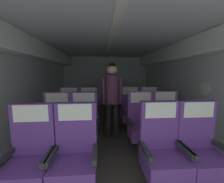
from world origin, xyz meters
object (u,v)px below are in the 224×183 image
seat_c_left_aisle (89,112)px  flight_attendant (112,92)px  seat_a_left_aisle (75,156)px  seat_c_right_window (131,111)px  seat_a_right_aisle (201,150)px  seat_b_right_aisle (166,123)px  seat_c_right_aisle (149,110)px  seat_a_right_window (162,151)px  seat_a_left_window (30,158)px  seat_b_right_window (141,124)px  seat_b_left_window (57,126)px  seat_c_left_window (69,112)px  seat_b_left_aisle (84,126)px

seat_c_left_aisle → flight_attendant: 0.95m
seat_a_left_aisle → seat_c_right_window: (1.07, 1.94, 0.00)m
seat_a_right_aisle → seat_b_right_aisle: size_ratio=1.00×
seat_c_right_aisle → seat_a_right_window: bearing=-104.9°
seat_a_left_window → seat_b_right_window: (1.58, 0.96, 0.00)m
seat_a_left_window → seat_a_right_aisle: (2.06, 0.01, 0.00)m
seat_a_right_window → flight_attendant: 1.57m
seat_b_left_window → seat_c_left_window: 0.95m
seat_b_left_aisle → seat_c_right_aisle: (1.58, 0.97, 0.00)m
seat_a_right_window → seat_b_left_aisle: same height
seat_c_left_window → flight_attendant: 1.30m
seat_c_left_aisle → seat_c_right_window: size_ratio=1.00×
flight_attendant → seat_a_right_window: bearing=-86.0°
seat_b_left_window → seat_a_left_window: bearing=-89.7°
seat_a_left_aisle → seat_c_right_aisle: size_ratio=1.00×
seat_b_left_aisle → seat_c_right_aisle: bearing=31.4°
seat_b_left_window → seat_b_right_window: (1.59, -0.01, 0.00)m
seat_b_left_aisle → flight_attendant: flight_attendant is taller
seat_c_right_window → flight_attendant: bearing=-133.5°
seat_a_left_aisle → seat_a_right_aisle: 1.56m
seat_b_left_aisle → seat_b_right_aisle: bearing=0.4°
seat_a_left_window → seat_b_right_window: size_ratio=1.00×
seat_a_left_window → seat_c_left_aisle: same height
flight_attendant → seat_c_left_aisle: bearing=118.1°
seat_b_right_window → seat_c_left_window: bearing=148.5°
seat_b_right_aisle → seat_c_right_window: bearing=117.3°
seat_b_right_aisle → seat_a_right_window: bearing=-118.1°
seat_b_right_aisle → seat_b_right_window: 0.50m
seat_a_right_window → seat_c_left_window: 2.47m
seat_a_left_window → seat_c_left_aisle: 2.00m
seat_a_right_aisle → seat_c_right_window: size_ratio=1.00×
seat_a_right_window → flight_attendant: size_ratio=0.65×
seat_a_right_aisle → seat_c_right_window: same height
seat_a_left_window → seat_b_left_window: same height
seat_a_left_window → seat_a_right_window: same height
seat_a_right_aisle → seat_c_left_window: size_ratio=1.00×
seat_b_left_aisle → seat_b_right_window: size_ratio=1.00×
seat_b_right_window → flight_attendant: size_ratio=0.65×
seat_a_right_window → seat_b_right_window: size_ratio=1.00×
seat_b_right_aisle → seat_c_right_window: (-0.50, 0.97, 0.00)m
seat_c_right_window → seat_b_right_window: bearing=-89.8°
seat_c_left_aisle → seat_a_right_window: bearing=-60.9°
seat_b_right_window → flight_attendant: bearing=141.5°
flight_attendant → seat_b_left_window: bearing=-175.4°
seat_a_left_aisle → seat_c_left_window: bearing=104.6°
seat_a_left_aisle → flight_attendant: (0.54, 1.38, 0.56)m
seat_b_left_window → seat_c_right_window: (1.58, 0.97, 0.00)m
seat_a_left_window → seat_c_left_window: size_ratio=1.00×
seat_b_right_aisle → seat_c_right_window: size_ratio=1.00×
seat_a_left_aisle → seat_c_right_window: bearing=61.1°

